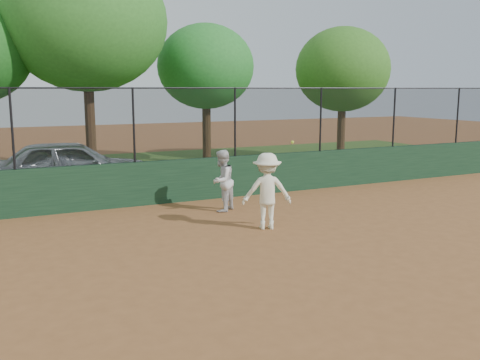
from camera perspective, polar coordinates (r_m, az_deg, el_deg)
name	(u,v)px	position (r m, az deg, el deg)	size (l,w,h in m)	color
ground	(254,268)	(9.66, 1.50, -9.39)	(80.00, 80.00, 0.00)	brown
back_wall	(153,183)	(14.93, -9.22, -0.29)	(26.00, 0.20, 1.20)	#1A3B22
grass_strip	(107,173)	(20.77, -14.02, 0.68)	(36.00, 12.00, 0.01)	#2A4C17
parked_car	(71,167)	(16.92, -17.54, 1.36)	(1.97, 4.90, 1.67)	#ABB0B4
player_second	(222,181)	(13.86, -1.95, -0.08)	(0.78, 0.61, 1.61)	silver
player_main	(267,191)	(12.12, 2.89, -1.19)	(1.28, 1.01, 2.03)	#EFECCB
fence_assembly	(151,123)	(14.73, -9.49, 5.98)	(26.00, 0.06, 2.00)	black
tree_2	(85,20)	(20.08, -16.16, 16.03)	(5.71, 5.19, 7.98)	#472E19
tree_3	(206,67)	(22.92, -3.65, 11.95)	(4.11, 3.73, 5.85)	#412A15
tree_4	(343,70)	(23.95, 10.93, 11.48)	(4.19, 3.81, 5.79)	#4D321B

